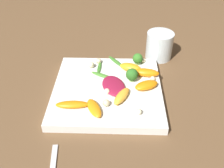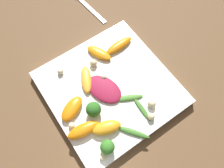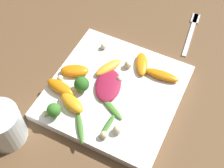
% 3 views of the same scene
% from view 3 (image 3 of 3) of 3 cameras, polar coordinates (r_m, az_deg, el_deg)
% --- Properties ---
extents(ground_plane, '(2.40, 2.40, 0.00)m').
position_cam_3_polar(ground_plane, '(0.71, 0.48, -1.96)').
color(ground_plane, brown).
extents(plate, '(0.28, 0.28, 0.02)m').
position_cam_3_polar(plate, '(0.70, 0.49, -1.47)').
color(plate, white).
rests_on(plate, ground_plane).
extents(drinking_glass, '(0.08, 0.08, 0.08)m').
position_cam_3_polar(drinking_glass, '(0.66, -19.37, -7.21)').
color(drinking_glass, silver).
rests_on(drinking_glass, ground_plane).
extents(fork, '(0.16, 0.03, 0.01)m').
position_cam_3_polar(fork, '(0.86, 14.44, 9.73)').
color(fork, silver).
rests_on(fork, ground_plane).
extents(radicchio_leaf_0, '(0.10, 0.08, 0.01)m').
position_cam_3_polar(radicchio_leaf_0, '(0.69, -0.53, 0.09)').
color(radicchio_leaf_0, maroon).
rests_on(radicchio_leaf_0, plate).
extents(orange_segment_0, '(0.04, 0.07, 0.02)m').
position_cam_3_polar(orange_segment_0, '(0.69, -9.40, -0.65)').
color(orange_segment_0, orange).
rests_on(orange_segment_0, plate).
extents(orange_segment_1, '(0.05, 0.07, 0.02)m').
position_cam_3_polar(orange_segment_1, '(0.67, -7.34, -3.48)').
color(orange_segment_1, orange).
rests_on(orange_segment_1, plate).
extents(orange_segment_2, '(0.07, 0.05, 0.01)m').
position_cam_3_polar(orange_segment_2, '(0.73, 5.46, 3.68)').
color(orange_segment_2, orange).
rests_on(orange_segment_2, plate).
extents(orange_segment_3, '(0.06, 0.07, 0.02)m').
position_cam_3_polar(orange_segment_3, '(0.72, -6.80, 2.50)').
color(orange_segment_3, orange).
rests_on(orange_segment_3, plate).
extents(orange_segment_4, '(0.03, 0.08, 0.01)m').
position_cam_3_polar(orange_segment_4, '(0.71, 9.06, 1.62)').
color(orange_segment_4, orange).
rests_on(orange_segment_4, plate).
extents(orange_segment_5, '(0.07, 0.05, 0.02)m').
position_cam_3_polar(orange_segment_5, '(0.72, -0.67, 3.05)').
color(orange_segment_5, '#FCAD33').
rests_on(orange_segment_5, plate).
extents(broccoli_floret_0, '(0.03, 0.03, 0.03)m').
position_cam_3_polar(broccoli_floret_0, '(0.65, -10.57, -4.76)').
color(broccoli_floret_0, '#84AD5B').
rests_on(broccoli_floret_0, plate).
extents(broccoli_floret_1, '(0.03, 0.03, 0.04)m').
position_cam_3_polar(broccoli_floret_1, '(0.68, -5.57, -0.05)').
color(broccoli_floret_1, '#84AD5B').
rests_on(broccoli_floret_1, plate).
extents(arugula_sprig_0, '(0.07, 0.06, 0.01)m').
position_cam_3_polar(arugula_sprig_0, '(0.64, -5.87, -7.77)').
color(arugula_sprig_0, '#3D7528').
rests_on(arugula_sprig_0, plate).
extents(arugula_sprig_1, '(0.04, 0.07, 0.01)m').
position_cam_3_polar(arugula_sprig_1, '(0.66, -0.11, -4.35)').
color(arugula_sprig_1, '#47842D').
rests_on(arugula_sprig_1, plate).
extents(arugula_sprig_2, '(0.06, 0.01, 0.00)m').
position_cam_3_polar(arugula_sprig_2, '(0.64, -0.78, -7.55)').
color(arugula_sprig_2, '#3D7528').
rests_on(arugula_sprig_2, plate).
extents(macadamia_nut_0, '(0.01, 0.01, 0.01)m').
position_cam_3_polar(macadamia_nut_0, '(0.76, -1.53, 6.92)').
color(macadamia_nut_0, beige).
rests_on(macadamia_nut_0, plate).
extents(macadamia_nut_1, '(0.02, 0.02, 0.02)m').
position_cam_3_polar(macadamia_nut_1, '(0.63, 1.01, -8.34)').
color(macadamia_nut_1, beige).
rests_on(macadamia_nut_1, plate).
extents(macadamia_nut_2, '(0.01, 0.01, 0.01)m').
position_cam_3_polar(macadamia_nut_2, '(0.67, -12.16, -5.28)').
color(macadamia_nut_2, beige).
rests_on(macadamia_nut_2, plate).
extents(macadamia_nut_3, '(0.01, 0.01, 0.01)m').
position_cam_3_polar(macadamia_nut_3, '(0.71, -9.45, 1.05)').
color(macadamia_nut_3, beige).
rests_on(macadamia_nut_3, plate).
extents(macadamia_nut_4, '(0.02, 0.02, 0.02)m').
position_cam_3_polar(macadamia_nut_4, '(0.70, 1.33, 0.99)').
color(macadamia_nut_4, beige).
rests_on(macadamia_nut_4, plate).
extents(macadamia_nut_5, '(0.02, 0.02, 0.02)m').
position_cam_3_polar(macadamia_nut_5, '(0.63, -1.51, -9.30)').
color(macadamia_nut_5, beige).
rests_on(macadamia_nut_5, plate).
extents(macadamia_nut_6, '(0.02, 0.02, 0.02)m').
position_cam_3_polar(macadamia_nut_6, '(0.72, 3.21, 3.50)').
color(macadamia_nut_6, beige).
rests_on(macadamia_nut_6, plate).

